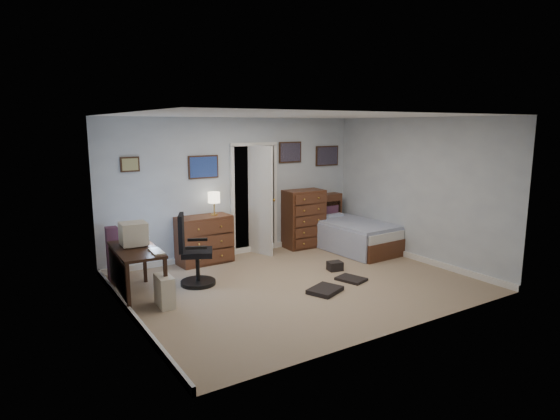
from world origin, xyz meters
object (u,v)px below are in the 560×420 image
object	(u,v)px
bed	(351,235)
computer_desk	(130,260)
low_dresser	(204,240)
office_chair	(193,258)
tall_dresser	(304,219)

from	to	relation	value
bed	computer_desk	bearing A→B (deg)	-178.25
low_dresser	office_chair	bearing A→B (deg)	-124.51
tall_dresser	bed	distance (m)	0.97
office_chair	low_dresser	distance (m)	1.15
low_dresser	tall_dresser	size ratio (longest dim) A/B	0.82
computer_desk	office_chair	world-z (taller)	office_chair
low_dresser	bed	distance (m)	2.83
low_dresser	tall_dresser	world-z (taller)	tall_dresser
computer_desk	low_dresser	xyz separation A→B (m)	(1.52, 1.02, -0.12)
office_chair	bed	bearing A→B (deg)	29.63
computer_desk	bed	size ratio (longest dim) A/B	0.65
office_chair	bed	world-z (taller)	office_chair
computer_desk	low_dresser	bearing A→B (deg)	36.24
tall_dresser	bed	xyz separation A→B (m)	(0.66, -0.66, -0.28)
tall_dresser	bed	bearing A→B (deg)	-42.26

